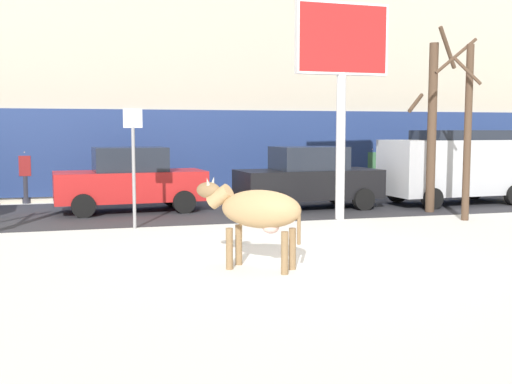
{
  "coord_description": "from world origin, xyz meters",
  "views": [
    {
      "loc": [
        -3.68,
        -10.15,
        2.33
      ],
      "look_at": [
        -0.46,
        1.7,
        1.1
      ],
      "focal_mm": 43.58,
      "sensor_mm": 36.0,
      "label": 1
    }
  ],
  "objects_px": {
    "pedestrian_by_cars": "(371,170)",
    "billboard": "(342,52)",
    "car_red_sedan": "(130,180)",
    "car_black_sedan": "(308,178)",
    "pedestrian_near_billboard": "(25,176)",
    "cow_tan": "(257,211)",
    "bare_tree_far_back": "(467,126)",
    "street_sign": "(133,158)",
    "car_silver_van": "(456,165)",
    "bare_tree_right_lot": "(432,123)",
    "pedestrian_far_left": "(421,169)"
  },
  "relations": [
    {
      "from": "car_black_sedan",
      "to": "street_sign",
      "type": "xyz_separation_m",
      "value": [
        -5.26,
        -2.44,
        0.76
      ]
    },
    {
      "from": "billboard",
      "to": "pedestrian_near_billboard",
      "type": "height_order",
      "value": "billboard"
    },
    {
      "from": "street_sign",
      "to": "car_black_sedan",
      "type": "bearing_deg",
      "value": 24.89
    },
    {
      "from": "cow_tan",
      "to": "street_sign",
      "type": "height_order",
      "value": "street_sign"
    },
    {
      "from": "pedestrian_by_cars",
      "to": "bare_tree_right_lot",
      "type": "bearing_deg",
      "value": -97.34
    },
    {
      "from": "car_red_sedan",
      "to": "billboard",
      "type": "bearing_deg",
      "value": -29.69
    },
    {
      "from": "car_black_sedan",
      "to": "pedestrian_far_left",
      "type": "xyz_separation_m",
      "value": [
        5.82,
        3.6,
        -0.03
      ]
    },
    {
      "from": "car_silver_van",
      "to": "car_red_sedan",
      "type": "bearing_deg",
      "value": 175.5
    },
    {
      "from": "pedestrian_near_billboard",
      "to": "pedestrian_by_cars",
      "type": "relative_size",
      "value": 1.0
    },
    {
      "from": "car_black_sedan",
      "to": "street_sign",
      "type": "height_order",
      "value": "street_sign"
    },
    {
      "from": "cow_tan",
      "to": "car_silver_van",
      "type": "distance_m",
      "value": 11.21
    },
    {
      "from": "pedestrian_by_cars",
      "to": "bare_tree_right_lot",
      "type": "relative_size",
      "value": 0.34
    },
    {
      "from": "cow_tan",
      "to": "bare_tree_far_back",
      "type": "relative_size",
      "value": 0.37
    },
    {
      "from": "billboard",
      "to": "car_silver_van",
      "type": "relative_size",
      "value": 1.18
    },
    {
      "from": "car_red_sedan",
      "to": "street_sign",
      "type": "height_order",
      "value": "street_sign"
    },
    {
      "from": "car_red_sedan",
      "to": "bare_tree_right_lot",
      "type": "bearing_deg",
      "value": -16.01
    },
    {
      "from": "car_red_sedan",
      "to": "pedestrian_near_billboard",
      "type": "bearing_deg",
      "value": 136.95
    },
    {
      "from": "car_silver_van",
      "to": "street_sign",
      "type": "bearing_deg",
      "value": -166.88
    },
    {
      "from": "car_black_sedan",
      "to": "pedestrian_near_billboard",
      "type": "height_order",
      "value": "car_black_sedan"
    },
    {
      "from": "bare_tree_far_back",
      "to": "street_sign",
      "type": "height_order",
      "value": "bare_tree_far_back"
    },
    {
      "from": "bare_tree_right_lot",
      "to": "street_sign",
      "type": "bearing_deg",
      "value": -174.47
    },
    {
      "from": "car_red_sedan",
      "to": "pedestrian_by_cars",
      "type": "bearing_deg",
      "value": 17.91
    },
    {
      "from": "billboard",
      "to": "bare_tree_right_lot",
      "type": "height_order",
      "value": "billboard"
    },
    {
      "from": "car_red_sedan",
      "to": "car_black_sedan",
      "type": "relative_size",
      "value": 1.0
    },
    {
      "from": "pedestrian_near_billboard",
      "to": "billboard",
      "type": "bearing_deg",
      "value": -35.2
    },
    {
      "from": "car_black_sedan",
      "to": "pedestrian_near_billboard",
      "type": "xyz_separation_m",
      "value": [
        -8.21,
        3.6,
        -0.03
      ]
    },
    {
      "from": "cow_tan",
      "to": "bare_tree_far_back",
      "type": "distance_m",
      "value": 7.97
    },
    {
      "from": "car_red_sedan",
      "to": "car_black_sedan",
      "type": "xyz_separation_m",
      "value": [
        5.14,
        -0.72,
        0.0
      ]
    },
    {
      "from": "pedestrian_by_cars",
      "to": "billboard",
      "type": "bearing_deg",
      "value": -122.25
    },
    {
      "from": "cow_tan",
      "to": "car_black_sedan",
      "type": "bearing_deg",
      "value": 63.99
    },
    {
      "from": "billboard",
      "to": "bare_tree_right_lot",
      "type": "distance_m",
      "value": 3.56
    },
    {
      "from": "car_red_sedan",
      "to": "pedestrian_far_left",
      "type": "bearing_deg",
      "value": 14.69
    },
    {
      "from": "pedestrian_near_billboard",
      "to": "bare_tree_far_back",
      "type": "xyz_separation_m",
      "value": [
        11.31,
        -6.87,
        1.54
      ]
    },
    {
      "from": "pedestrian_by_cars",
      "to": "bare_tree_far_back",
      "type": "distance_m",
      "value": 7.08
    },
    {
      "from": "billboard",
      "to": "pedestrian_far_left",
      "type": "height_order",
      "value": "billboard"
    },
    {
      "from": "billboard",
      "to": "pedestrian_by_cars",
      "type": "height_order",
      "value": "billboard"
    },
    {
      "from": "billboard",
      "to": "car_red_sedan",
      "type": "height_order",
      "value": "billboard"
    },
    {
      "from": "pedestrian_far_left",
      "to": "bare_tree_far_back",
      "type": "xyz_separation_m",
      "value": [
        -2.72,
        -6.87,
        1.54
      ]
    },
    {
      "from": "cow_tan",
      "to": "pedestrian_near_billboard",
      "type": "xyz_separation_m",
      "value": [
        -4.62,
        10.96,
        -0.11
      ]
    },
    {
      "from": "pedestrian_by_cars",
      "to": "car_black_sedan",
      "type": "bearing_deg",
      "value": -136.19
    },
    {
      "from": "car_red_sedan",
      "to": "car_silver_van",
      "type": "relative_size",
      "value": 0.91
    },
    {
      "from": "pedestrian_far_left",
      "to": "pedestrian_by_cars",
      "type": "bearing_deg",
      "value": 180.0
    },
    {
      "from": "cow_tan",
      "to": "car_silver_van",
      "type": "height_order",
      "value": "car_silver_van"
    },
    {
      "from": "pedestrian_far_left",
      "to": "bare_tree_right_lot",
      "type": "height_order",
      "value": "bare_tree_right_lot"
    },
    {
      "from": "bare_tree_far_back",
      "to": "street_sign",
      "type": "xyz_separation_m",
      "value": [
        -8.35,
        0.84,
        -0.75
      ]
    },
    {
      "from": "car_silver_van",
      "to": "pedestrian_near_billboard",
      "type": "relative_size",
      "value": 2.73
    },
    {
      "from": "cow_tan",
      "to": "pedestrian_by_cars",
      "type": "bearing_deg",
      "value": 56.18
    },
    {
      "from": "car_silver_van",
      "to": "pedestrian_by_cars",
      "type": "distance_m",
      "value": 3.86
    },
    {
      "from": "street_sign",
      "to": "pedestrian_by_cars",
      "type": "bearing_deg",
      "value": 33.83
    },
    {
      "from": "car_black_sedan",
      "to": "car_silver_van",
      "type": "relative_size",
      "value": 0.91
    }
  ]
}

